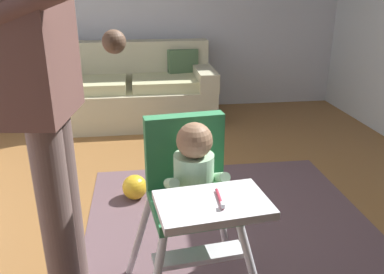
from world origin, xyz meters
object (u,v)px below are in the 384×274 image
object	(u,v)px
couch	(131,92)
high_chair	(193,184)
adult_standing	(47,105)
toy_ball	(135,187)

from	to	relation	value
couch	high_chair	xyz separation A→B (m)	(0.31, -2.83, 0.31)
couch	high_chair	size ratio (longest dim) A/B	1.97
high_chair	adult_standing	distance (m)	0.68
high_chair	adult_standing	world-z (taller)	adult_standing
high_chair	adult_standing	size ratio (longest dim) A/B	0.53
high_chair	toy_ball	bearing A→B (deg)	-171.77
couch	toy_ball	distance (m)	1.81
adult_standing	toy_ball	distance (m)	1.36
high_chair	adult_standing	bearing A→B (deg)	-104.69
couch	adult_standing	distance (m)	2.84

